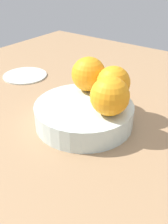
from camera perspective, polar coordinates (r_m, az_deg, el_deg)
The scene contains 6 objects.
ground_plane at distance 53.38cm, azimuth -0.00°, elevation -3.30°, with size 110.00×110.00×2.00cm, color #997551.
fruit_bowl at distance 51.74cm, azimuth -0.00°, elevation -0.52°, with size 19.42×19.42×4.30cm.
orange_in_bowl_0 at distance 54.91cm, azimuth 1.01°, elevation 8.27°, with size 7.19×7.19×7.19cm, color orange.
orange_in_bowl_1 at distance 46.53cm, azimuth 5.95°, elevation 3.68°, with size 7.08×7.08×7.08cm, color orange.
orange_in_bowl_2 at distance 51.81cm, azimuth 6.41°, elevation 6.34°, with size 6.69×6.69×6.69cm, color orange.
side_plate at distance 75.84cm, azimuth -12.76°, elevation 7.92°, with size 12.13×12.13×0.80cm, color silver.
Camera 1 is at (26.39, -35.47, 28.92)cm, focal length 41.91 mm.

